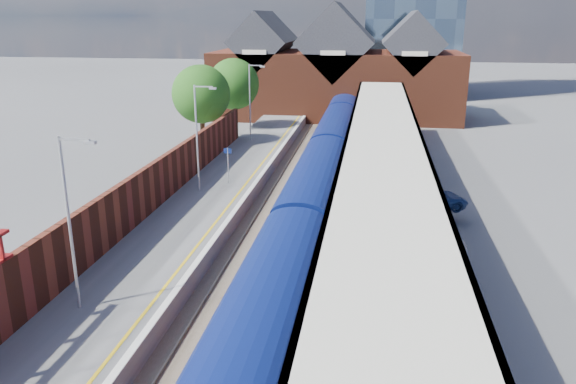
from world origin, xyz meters
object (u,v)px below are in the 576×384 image
lamp_post_b (71,214)px  lamp_post_d (251,98)px  train (327,155)px  parked_car_silver (418,244)px  platform_sign (228,159)px  parked_car_blue (431,199)px  parked_car_dark (408,256)px  lamp_post_c (199,132)px

lamp_post_b → lamp_post_d: (0.00, 32.00, 0.00)m
train → parked_car_silver: 16.78m
platform_sign → lamp_post_d: bearing=95.6°
lamp_post_b → parked_car_blue: size_ratio=1.59×
train → platform_sign: size_ratio=26.36×
parked_car_blue → lamp_post_b: bearing=119.4°
platform_sign → parked_car_blue: (13.50, -3.46, -1.08)m
parked_car_silver → parked_car_blue: 7.73m
lamp_post_b → parked_car_dark: bearing=23.1°
lamp_post_b → parked_car_silver: lamp_post_b is taller
platform_sign → lamp_post_c: bearing=-124.3°
lamp_post_d → parked_car_blue: size_ratio=1.59×
lamp_post_b → parked_car_blue: (14.86, 14.54, -3.38)m
lamp_post_c → parked_car_blue: lamp_post_c is taller
train → platform_sign: (-6.49, -4.69, 0.57)m
lamp_post_c → parked_car_dark: (13.05, -10.43, -3.34)m
lamp_post_d → parked_car_blue: 23.18m
train → lamp_post_b: bearing=-109.1°
train → parked_car_blue: bearing=-49.3°
lamp_post_c → platform_sign: bearing=55.7°
platform_sign → parked_car_dark: size_ratio=0.55×
train → parked_car_dark: 17.90m
lamp_post_c → parked_car_silver: (13.57, -9.08, -3.23)m
lamp_post_b → lamp_post_c: 16.00m
lamp_post_b → lamp_post_c: (0.00, 16.00, 0.00)m
lamp_post_b → platform_sign: bearing=85.7°
train → parked_car_dark: bearing=-73.1°
lamp_post_d → parked_car_silver: 28.70m
parked_car_dark → lamp_post_c: bearing=51.8°
lamp_post_c → lamp_post_d: 16.00m
lamp_post_d → parked_car_dark: bearing=-63.7°
lamp_post_c → platform_sign: 3.34m
train → parked_car_blue: (7.00, -8.15, -0.51)m
platform_sign → parked_car_dark: (11.68, -12.43, -1.03)m
parked_car_silver → parked_car_dark: (-0.52, -1.34, -0.10)m
platform_sign → parked_car_silver: platform_sign is taller
train → parked_car_dark: (5.19, -17.12, -0.47)m
platform_sign → lamp_post_b: bearing=-94.3°
train → parked_car_dark: train is taller
lamp_post_d → parked_car_dark: 29.66m
lamp_post_c → parked_car_dark: 17.03m
lamp_post_c → lamp_post_d: bearing=90.0°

